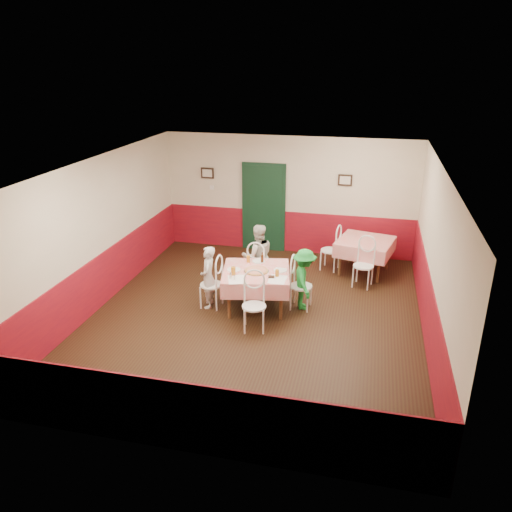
% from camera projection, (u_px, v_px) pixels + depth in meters
% --- Properties ---
extents(floor, '(7.00, 7.00, 0.00)m').
position_uv_depth(floor, '(255.00, 317.00, 9.21)').
color(floor, black).
rests_on(floor, ground).
extents(ceiling, '(7.00, 7.00, 0.00)m').
position_uv_depth(ceiling, '(255.00, 166.00, 8.17)').
color(ceiling, white).
rests_on(ceiling, back_wall).
extents(back_wall, '(6.00, 0.10, 2.80)m').
position_uv_depth(back_wall, '(289.00, 195.00, 11.86)').
color(back_wall, beige).
rests_on(back_wall, ground).
extents(front_wall, '(6.00, 0.10, 2.80)m').
position_uv_depth(front_wall, '(183.00, 353.00, 5.52)').
color(front_wall, beige).
rests_on(front_wall, ground).
extents(left_wall, '(0.10, 7.00, 2.80)m').
position_uv_depth(left_wall, '(99.00, 233.00, 9.32)').
color(left_wall, beige).
rests_on(left_wall, ground).
extents(right_wall, '(0.10, 7.00, 2.80)m').
position_uv_depth(right_wall, '(436.00, 260.00, 8.06)').
color(right_wall, beige).
rests_on(right_wall, ground).
extents(wainscot_back, '(6.00, 0.03, 1.00)m').
position_uv_depth(wainscot_back, '(288.00, 231.00, 12.18)').
color(wainscot_back, maroon).
rests_on(wainscot_back, ground).
extents(wainscot_front, '(6.00, 0.03, 1.00)m').
position_uv_depth(wainscot_front, '(188.00, 418.00, 5.87)').
color(wainscot_front, maroon).
rests_on(wainscot_front, ground).
extents(wainscot_left, '(0.03, 7.00, 1.00)m').
position_uv_depth(wainscot_left, '(105.00, 277.00, 9.65)').
color(wainscot_left, maroon).
rests_on(wainscot_left, ground).
extents(wainscot_right, '(0.03, 7.00, 1.00)m').
position_uv_depth(wainscot_right, '(428.00, 310.00, 8.39)').
color(wainscot_right, maroon).
rests_on(wainscot_right, ground).
extents(door, '(0.96, 0.06, 2.10)m').
position_uv_depth(door, '(264.00, 209.00, 12.07)').
color(door, black).
rests_on(door, ground).
extents(picture_left, '(0.32, 0.03, 0.26)m').
position_uv_depth(picture_left, '(207.00, 173.00, 12.07)').
color(picture_left, black).
rests_on(picture_left, back_wall).
extents(picture_right, '(0.32, 0.03, 0.26)m').
position_uv_depth(picture_right, '(345.00, 180.00, 11.37)').
color(picture_right, black).
rests_on(picture_right, back_wall).
extents(thermostat, '(0.10, 0.03, 0.10)m').
position_uv_depth(thermostat, '(212.00, 187.00, 12.17)').
color(thermostat, white).
rests_on(thermostat, back_wall).
extents(main_table, '(1.43, 1.43, 0.77)m').
position_uv_depth(main_table, '(256.00, 289.00, 9.43)').
color(main_table, red).
rests_on(main_table, ground).
extents(second_table, '(1.35, 1.35, 0.77)m').
position_uv_depth(second_table, '(364.00, 256.00, 10.98)').
color(second_table, red).
rests_on(second_table, ground).
extents(chair_left, '(0.45, 0.45, 0.90)m').
position_uv_depth(chair_left, '(211.00, 285.00, 9.43)').
color(chair_left, white).
rests_on(chair_left, ground).
extents(chair_right, '(0.45, 0.45, 0.90)m').
position_uv_depth(chair_right, '(301.00, 286.00, 9.37)').
color(chair_right, white).
rests_on(chair_right, ground).
extents(chair_far, '(0.42, 0.42, 0.90)m').
position_uv_depth(chair_far, '(258.00, 268.00, 10.19)').
color(chair_far, white).
rests_on(chair_far, ground).
extents(chair_near, '(0.50, 0.50, 0.90)m').
position_uv_depth(chair_near, '(254.00, 306.00, 8.61)').
color(chair_near, white).
rests_on(chair_near, ground).
extents(chair_second_a, '(0.51, 0.51, 0.90)m').
position_uv_depth(chair_second_a, '(330.00, 250.00, 11.12)').
color(chair_second_a, white).
rests_on(chair_second_a, ground).
extents(chair_second_b, '(0.51, 0.51, 0.90)m').
position_uv_depth(chair_second_b, '(363.00, 266.00, 10.28)').
color(chair_second_b, white).
rests_on(chair_second_b, ground).
extents(pizza, '(0.50, 0.50, 0.03)m').
position_uv_depth(pizza, '(256.00, 271.00, 9.24)').
color(pizza, '#B74723').
rests_on(pizza, main_table).
extents(plate_left, '(0.29, 0.29, 0.01)m').
position_uv_depth(plate_left, '(234.00, 270.00, 9.31)').
color(plate_left, white).
rests_on(plate_left, main_table).
extents(plate_right, '(0.29, 0.29, 0.01)m').
position_uv_depth(plate_right, '(280.00, 270.00, 9.28)').
color(plate_right, white).
rests_on(plate_right, main_table).
extents(plate_far, '(0.29, 0.29, 0.01)m').
position_uv_depth(plate_far, '(259.00, 261.00, 9.69)').
color(plate_far, white).
rests_on(plate_far, main_table).
extents(glass_a, '(0.10, 0.10, 0.16)m').
position_uv_depth(glass_a, '(233.00, 271.00, 9.07)').
color(glass_a, '#BF7219').
rests_on(glass_a, main_table).
extents(glass_b, '(0.08, 0.08, 0.13)m').
position_uv_depth(glass_b, '(277.00, 273.00, 9.02)').
color(glass_b, '#BF7219').
rests_on(glass_b, main_table).
extents(glass_c, '(0.08, 0.08, 0.13)m').
position_uv_depth(glass_c, '(248.00, 259.00, 9.64)').
color(glass_c, '#BF7219').
rests_on(glass_c, main_table).
extents(beer_bottle, '(0.06, 0.06, 0.19)m').
position_uv_depth(beer_bottle, '(262.00, 258.00, 9.60)').
color(beer_bottle, '#381C0A').
rests_on(beer_bottle, main_table).
extents(shaker_a, '(0.04, 0.04, 0.09)m').
position_uv_depth(shaker_a, '(230.00, 277.00, 8.92)').
color(shaker_a, silver).
rests_on(shaker_a, main_table).
extents(shaker_b, '(0.04, 0.04, 0.09)m').
position_uv_depth(shaker_b, '(235.00, 277.00, 8.88)').
color(shaker_b, silver).
rests_on(shaker_b, main_table).
extents(shaker_c, '(0.04, 0.04, 0.09)m').
position_uv_depth(shaker_c, '(231.00, 275.00, 8.98)').
color(shaker_c, '#B23319').
rests_on(shaker_c, main_table).
extents(menu_left, '(0.41, 0.48, 0.00)m').
position_uv_depth(menu_left, '(237.00, 279.00, 8.91)').
color(menu_left, white).
rests_on(menu_left, main_table).
extents(menu_right, '(0.31, 0.41, 0.00)m').
position_uv_depth(menu_right, '(277.00, 279.00, 8.91)').
color(menu_right, white).
rests_on(menu_right, main_table).
extents(wallet, '(0.13, 0.11, 0.02)m').
position_uv_depth(wallet, '(271.00, 277.00, 8.99)').
color(wallet, black).
rests_on(wallet, main_table).
extents(diner_left, '(0.38, 0.50, 1.21)m').
position_uv_depth(diner_left, '(208.00, 277.00, 9.38)').
color(diner_left, gray).
rests_on(diner_left, ground).
extents(diner_far, '(0.81, 0.74, 1.36)m').
position_uv_depth(diner_far, '(258.00, 257.00, 10.15)').
color(diner_far, gray).
rests_on(diner_far, ground).
extents(diner_right, '(0.63, 0.86, 1.19)m').
position_uv_depth(diner_right, '(304.00, 279.00, 9.32)').
color(diner_right, gray).
rests_on(diner_right, ground).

